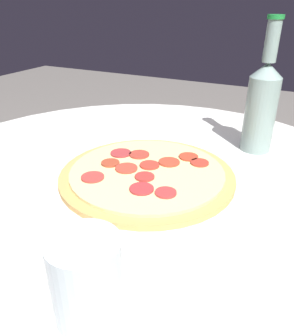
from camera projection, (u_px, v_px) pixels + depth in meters
table at (139, 242)px, 0.69m from camera, size 1.00×1.00×0.73m
pizza at (147, 174)px, 0.62m from camera, size 0.33×0.33×0.02m
beer_bottle at (262, 103)px, 0.69m from camera, size 0.07×0.07×0.28m
drinking_glass at (87, 279)px, 0.33m from camera, size 0.08×0.08×0.10m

